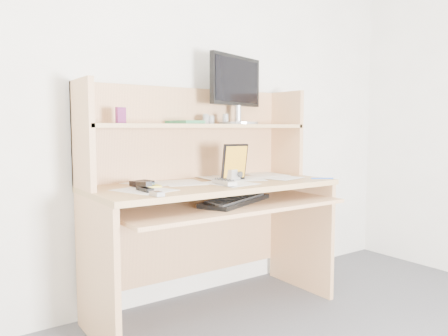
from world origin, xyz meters
TOP-DOWN VIEW (x-y plane):
  - back_wall at (0.00, 1.80)m, footprint 3.60×0.04m
  - desk at (0.00, 1.56)m, footprint 1.40×0.70m
  - paper_clutter at (0.00, 1.48)m, footprint 1.32×0.54m
  - keyboard at (0.04, 1.34)m, footprint 0.53×0.37m
  - tv_remote at (-0.01, 1.37)m, footprint 0.08×0.21m
  - flip_phone at (-0.48, 1.22)m, footprint 0.04×0.08m
  - stapler at (-0.46, 1.39)m, footprint 0.04×0.14m
  - wallet at (-0.41, 1.55)m, footprint 0.12×0.11m
  - sticky_note_pad at (-0.36, 1.51)m, footprint 0.08×0.08m
  - digital_camera at (0.15, 1.49)m, footprint 0.11×0.07m
  - game_case at (0.14, 1.48)m, footprint 0.15×0.04m
  - blue_pen at (0.60, 1.22)m, footprint 0.12×0.08m
  - card_box at (-0.49, 1.62)m, footprint 0.06×0.04m
  - shelf_book at (-0.09, 1.65)m, footprint 0.17×0.22m
  - chip_stack_a at (0.05, 1.65)m, footprint 0.04×0.04m
  - chip_stack_b at (0.07, 1.68)m, footprint 0.04×0.04m
  - chip_stack_c at (0.10, 1.67)m, footprint 0.05×0.05m
  - chip_stack_d at (0.19, 1.63)m, footprint 0.04×0.04m
  - monitor at (0.29, 1.66)m, footprint 0.48×0.25m

SIDE VIEW (x-z plane):
  - keyboard at x=0.04m, z-range 0.65..0.68m
  - desk at x=0.00m, z-range 0.04..1.34m
  - paper_clutter at x=0.00m, z-range 0.75..0.76m
  - sticky_note_pad at x=-0.36m, z-range 0.75..0.76m
  - blue_pen at x=0.60m, z-range 0.76..0.76m
  - flip_phone at x=-0.48m, z-range 0.76..0.78m
  - tv_remote at x=-0.01m, z-range 0.76..0.78m
  - wallet at x=-0.41m, z-range 0.76..0.78m
  - stapler at x=-0.46m, z-range 0.76..0.80m
  - digital_camera at x=0.15m, z-range 0.76..0.82m
  - game_case at x=0.14m, z-range 0.76..0.97m
  - shelf_book at x=-0.09m, z-range 1.08..1.10m
  - chip_stack_a at x=0.05m, z-range 1.08..1.13m
  - chip_stack_c at x=0.10m, z-range 1.08..1.13m
  - chip_stack_b at x=0.07m, z-range 1.08..1.14m
  - chip_stack_d at x=0.19m, z-range 1.08..1.14m
  - card_box at x=-0.49m, z-range 1.08..1.17m
  - back_wall at x=0.00m, z-range 0.00..2.50m
  - monitor at x=0.29m, z-range 1.09..1.52m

